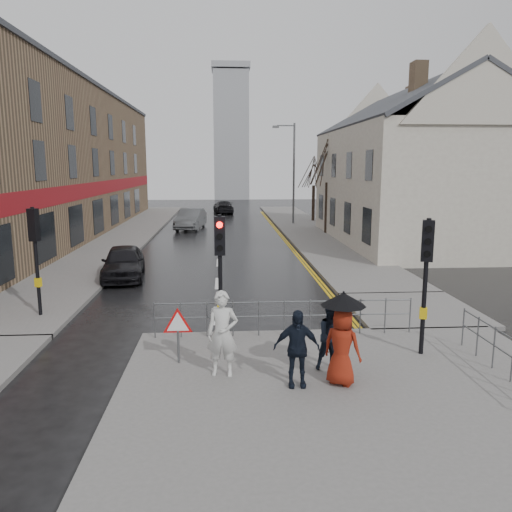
{
  "coord_description": "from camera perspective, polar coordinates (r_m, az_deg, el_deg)",
  "views": [
    {
      "loc": [
        0.31,
        -12.56,
        4.76
      ],
      "look_at": [
        1.33,
        3.17,
        1.91
      ],
      "focal_mm": 35.0,
      "sensor_mm": 36.0,
      "label": 1
    }
  ],
  "objects": [
    {
      "name": "near_pavement",
      "position": [
        10.55,
        11.96,
        -16.39
      ],
      "size": [
        10.0,
        9.0,
        0.14
      ],
      "primitive_type": "cube",
      "color": "#605E5B",
      "rests_on": "ground"
    },
    {
      "name": "guard_railing_front",
      "position": [
        13.82,
        3.27,
        -6.17
      ],
      "size": [
        7.14,
        0.04,
        1.0
      ],
      "color": "#595B5E",
      "rests_on": "near_pavement"
    },
    {
      "name": "warning_sign",
      "position": [
        12.0,
        -8.92,
        -7.94
      ],
      "size": [
        0.8,
        0.07,
        1.35
      ],
      "color": "#595B5E",
      "rests_on": "near_pavement"
    },
    {
      "name": "car_parked",
      "position": [
        22.05,
        -14.91,
        -0.7
      ],
      "size": [
        2.16,
        4.35,
        1.42
      ],
      "primitive_type": "imported",
      "rotation": [
        0.0,
        0.0,
        0.12
      ],
      "color": "black",
      "rests_on": "ground"
    },
    {
      "name": "tree_near",
      "position": [
        35.3,
        8.2,
        10.74
      ],
      "size": [
        2.4,
        2.4,
        6.58
      ],
      "color": "#32271C",
      "rests_on": "right_pavement"
    },
    {
      "name": "street_lamp",
      "position": [
        40.93,
        4.1,
        10.13
      ],
      "size": [
        1.83,
        0.25,
        8.0
      ],
      "color": "#595B5E",
      "rests_on": "right_pavement"
    },
    {
      "name": "ground",
      "position": [
        13.44,
        -4.88,
        -10.55
      ],
      "size": [
        120.0,
        120.0,
        0.0
      ],
      "primitive_type": "plane",
      "color": "black",
      "rests_on": "ground"
    },
    {
      "name": "traffic_signal_far_left",
      "position": [
        16.77,
        -23.94,
        1.46
      ],
      "size": [
        0.34,
        0.33,
        3.4
      ],
      "color": "black",
      "rests_on": "left_pavement"
    },
    {
      "name": "pavement_bridge_right",
      "position": [
        17.39,
        17.39,
        -5.89
      ],
      "size": [
        4.0,
        4.2,
        0.14
      ],
      "primitive_type": "cube",
      "color": "#605E5B",
      "rests_on": "ground"
    },
    {
      "name": "pedestrian_with_umbrella",
      "position": [
        10.83,
        9.84,
        -8.82
      ],
      "size": [
        0.98,
        0.96,
        2.02
      ],
      "color": "maroon",
      "rests_on": "near_pavement"
    },
    {
      "name": "traffic_signal_near_right",
      "position": [
        12.76,
        18.89,
        -0.72
      ],
      "size": [
        0.34,
        0.33,
        3.4
      ],
      "color": "black",
      "rests_on": "near_pavement"
    },
    {
      "name": "building_left_terrace",
      "position": [
        36.69,
        -23.67,
        9.76
      ],
      "size": [
        8.0,
        42.0,
        10.0
      ],
      "primitive_type": "cube",
      "color": "#80674A",
      "rests_on": "ground"
    },
    {
      "name": "building_right_cream",
      "position": [
        32.72,
        17.5,
        9.8
      ],
      "size": [
        9.0,
        16.4,
        10.1
      ],
      "color": "beige",
      "rests_on": "ground"
    },
    {
      "name": "tree_far",
      "position": [
        43.25,
        6.64,
        9.72
      ],
      "size": [
        2.4,
        2.4,
        5.64
      ],
      "color": "#32271C",
      "rests_on": "right_pavement"
    },
    {
      "name": "car_mid",
      "position": [
        38.5,
        -7.48,
        4.22
      ],
      "size": [
        2.31,
        4.96,
        1.57
      ],
      "primitive_type": "imported",
      "rotation": [
        0.0,
        0.0,
        -0.14
      ],
      "color": "#484B4D",
      "rests_on": "ground"
    },
    {
      "name": "pedestrian_a",
      "position": [
        11.2,
        -3.86,
        -8.84
      ],
      "size": [
        0.76,
        0.56,
        1.93
      ],
      "primitive_type": "imported",
      "rotation": [
        0.0,
        0.0,
        -0.14
      ],
      "color": "silver",
      "rests_on": "near_pavement"
    },
    {
      "name": "traffic_signal_near_left",
      "position": [
        12.96,
        -4.14,
        -0.02
      ],
      "size": [
        0.28,
        0.27,
        3.4
      ],
      "color": "black",
      "rests_on": "near_pavement"
    },
    {
      "name": "car_far",
      "position": [
        51.14,
        -3.75,
        5.6
      ],
      "size": [
        2.22,
        4.64,
        1.31
      ],
      "primitive_type": "imported",
      "rotation": [
        0.0,
        0.0,
        3.23
      ],
      "color": "black",
      "rests_on": "ground"
    },
    {
      "name": "left_pavement",
      "position": [
        36.51,
        -14.43,
        2.53
      ],
      "size": [
        4.0,
        44.0,
        0.14
      ],
      "primitive_type": "cube",
      "color": "#605E5B",
      "rests_on": "ground"
    },
    {
      "name": "church_tower",
      "position": [
        74.69,
        -2.85,
        13.47
      ],
      "size": [
        5.0,
        5.0,
        18.0
      ],
      "primitive_type": "cube",
      "color": "#93969B",
      "rests_on": "ground"
    },
    {
      "name": "pedestrian_d",
      "position": [
        10.72,
        4.66,
        -10.46
      ],
      "size": [
        1.0,
        0.45,
        1.67
      ],
      "primitive_type": "imported",
      "rotation": [
        0.0,
        0.0,
        -0.04
      ],
      "color": "black",
      "rests_on": "near_pavement"
    },
    {
      "name": "pedestrian_b",
      "position": [
        11.66,
        8.71,
        -9.09
      ],
      "size": [
        0.84,
        0.7,
        1.57
      ],
      "primitive_type": "imported",
      "rotation": [
        0.0,
        0.0,
        0.15
      ],
      "color": "black",
      "rests_on": "near_pavement"
    },
    {
      "name": "right_pavement",
      "position": [
        38.35,
        5.63,
        3.16
      ],
      "size": [
        4.0,
        40.0,
        0.14
      ],
      "primitive_type": "cube",
      "color": "#605E5B",
      "rests_on": "ground"
    }
  ]
}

